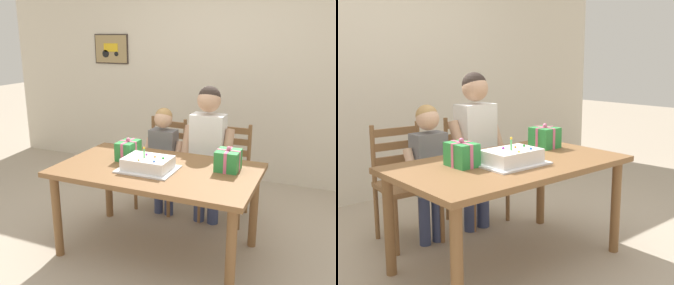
{
  "view_description": "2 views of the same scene",
  "coord_description": "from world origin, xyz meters",
  "views": [
    {
      "loc": [
        1.21,
        -2.56,
        1.74
      ],
      "look_at": [
        0.05,
        0.11,
        0.92
      ],
      "focal_mm": 40.4,
      "sensor_mm": 36.0,
      "label": 1
    },
    {
      "loc": [
        -1.94,
        -2.18,
        1.43
      ],
      "look_at": [
        -0.02,
        0.01,
        0.87
      ],
      "focal_mm": 47.14,
      "sensor_mm": 36.0,
      "label": 2
    }
  ],
  "objects": [
    {
      "name": "ground_plane",
      "position": [
        0.0,
        0.0,
        0.0
      ],
      "size": [
        20.0,
        20.0,
        0.0
      ],
      "primitive_type": "plane",
      "color": "tan"
    },
    {
      "name": "back_wall",
      "position": [
        -0.01,
        2.0,
        1.3
      ],
      "size": [
        6.4,
        0.11,
        2.6
      ],
      "color": "beige",
      "rests_on": "ground"
    },
    {
      "name": "dining_table",
      "position": [
        0.0,
        0.0,
        0.65
      ],
      "size": [
        1.58,
        0.93,
        0.74
      ],
      "color": "brown",
      "rests_on": "ground"
    },
    {
      "name": "birthday_cake",
      "position": [
        -0.04,
        -0.08,
        0.78
      ],
      "size": [
        0.44,
        0.34,
        0.19
      ],
      "color": "silver",
      "rests_on": "dining_table"
    },
    {
      "name": "gift_box_red_large",
      "position": [
        0.53,
        0.17,
        0.82
      ],
      "size": [
        0.18,
        0.2,
        0.19
      ],
      "color": "#2D8E42",
      "rests_on": "dining_table"
    },
    {
      "name": "gift_box_beside_cake",
      "position": [
        -0.32,
        0.1,
        0.81
      ],
      "size": [
        0.15,
        0.22,
        0.19
      ],
      "color": "#2D8E42",
      "rests_on": "dining_table"
    },
    {
      "name": "chair_left",
      "position": [
        -0.34,
        0.84,
        0.47
      ],
      "size": [
        0.45,
        0.45,
        0.92
      ],
      "color": "brown",
      "rests_on": "ground"
    },
    {
      "name": "chair_right",
      "position": [
        0.34,
        0.84,
        0.47
      ],
      "size": [
        0.43,
        0.43,
        0.92
      ],
      "color": "brown",
      "rests_on": "ground"
    },
    {
      "name": "child_older",
      "position": [
        0.21,
        0.65,
        0.8
      ],
      "size": [
        0.48,
        0.27,
        1.32
      ],
      "color": "#38426B",
      "rests_on": "ground"
    },
    {
      "name": "child_younger",
      "position": [
        -0.24,
        0.65,
        0.66
      ],
      "size": [
        0.39,
        0.22,
        1.09
      ],
      "color": "#38426B",
      "rests_on": "ground"
    }
  ]
}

